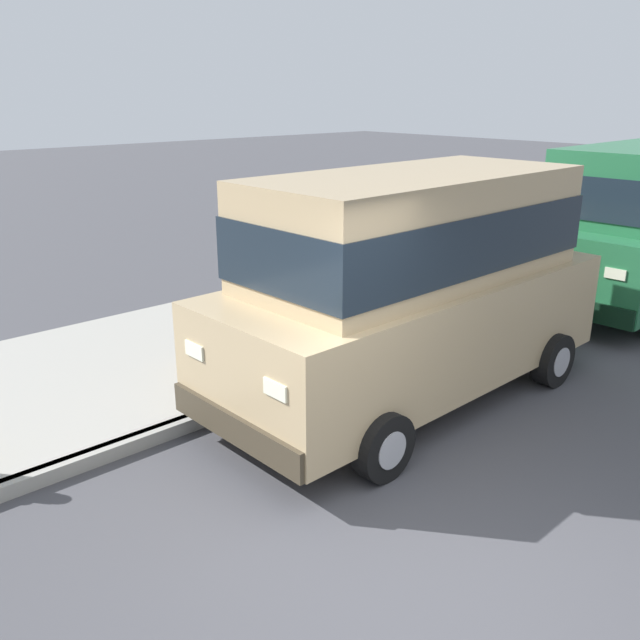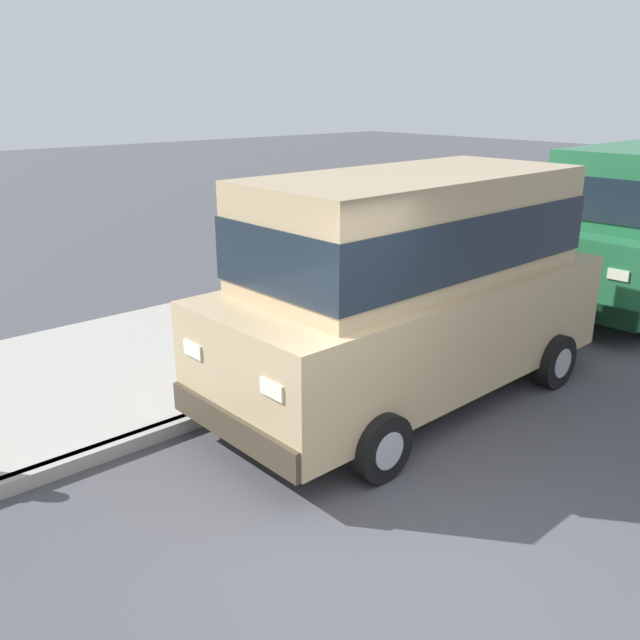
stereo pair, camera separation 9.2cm
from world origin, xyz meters
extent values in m
plane|color=#424247|center=(0.00, 0.00, 0.00)|extent=(80.00, 80.00, 0.00)
cube|color=gray|center=(-3.20, 0.00, 0.07)|extent=(0.16, 64.00, 0.14)
cube|color=#99968E|center=(-5.00, 0.00, 0.07)|extent=(3.60, 64.00, 0.14)
cube|color=tan|center=(-2.22, 2.25, 0.87)|extent=(1.99, 4.83, 1.10)
cube|color=tan|center=(-2.22, 2.25, 1.97)|extent=(1.74, 3.83, 1.10)
cube|color=#19232D|center=(-2.22, 2.25, 1.89)|extent=(1.78, 3.87, 0.61)
cube|color=#3E3527|center=(-2.18, -0.10, 0.46)|extent=(1.87, 0.23, 0.28)
cube|color=#3E3527|center=(-2.26, 4.60, 0.46)|extent=(1.87, 0.23, 0.28)
cylinder|color=black|center=(-1.24, 0.78, 0.32)|extent=(0.23, 0.64, 0.64)
cylinder|color=#9E9EA3|center=(-1.24, 0.78, 0.32)|extent=(0.25, 0.36, 0.35)
cylinder|color=black|center=(-3.14, 0.74, 0.32)|extent=(0.23, 0.64, 0.64)
cylinder|color=#9E9EA3|center=(-3.14, 0.74, 0.32)|extent=(0.25, 0.36, 0.35)
cylinder|color=black|center=(-1.30, 3.75, 0.32)|extent=(0.23, 0.64, 0.64)
cylinder|color=#9E9EA3|center=(-1.30, 3.75, 0.32)|extent=(0.25, 0.36, 0.35)
cylinder|color=black|center=(-3.20, 3.72, 0.32)|extent=(0.23, 0.64, 0.64)
cylinder|color=#9E9EA3|center=(-3.20, 3.72, 0.32)|extent=(0.25, 0.36, 0.35)
cube|color=#EAEACC|center=(-1.59, -0.12, 1.04)|extent=(0.28, 0.08, 0.14)
cube|color=#EAEACC|center=(-2.77, -0.14, 1.04)|extent=(0.28, 0.08, 0.14)
cube|color=black|center=(-2.03, 5.45, 0.46)|extent=(1.87, 0.26, 0.28)
cylinder|color=black|center=(-3.01, 6.28, 0.32)|extent=(0.24, 0.65, 0.64)
cylinder|color=#9E9EA3|center=(-3.01, 6.28, 0.32)|extent=(0.25, 0.36, 0.35)
cylinder|color=black|center=(-3.12, 9.25, 0.32)|extent=(0.24, 0.65, 0.64)
cylinder|color=#9E9EA3|center=(-3.12, 9.25, 0.32)|extent=(0.25, 0.36, 0.35)
cube|color=#EAEACC|center=(-1.44, 5.44, 1.04)|extent=(0.28, 0.09, 0.14)
cube|color=#EAEACC|center=(-2.62, 5.40, 1.04)|extent=(0.28, 0.09, 0.14)
ellipsoid|color=tan|center=(-4.27, 0.72, 0.42)|extent=(0.47, 0.29, 0.20)
cylinder|color=tan|center=(-4.13, 0.75, 0.23)|extent=(0.05, 0.05, 0.18)
cylinder|color=tan|center=(-4.15, 0.64, 0.23)|extent=(0.05, 0.05, 0.18)
cylinder|color=tan|center=(-4.39, 0.81, 0.23)|extent=(0.05, 0.05, 0.18)
cylinder|color=tan|center=(-4.42, 0.70, 0.23)|extent=(0.05, 0.05, 0.18)
sphere|color=tan|center=(-3.99, 0.66, 0.51)|extent=(0.17, 0.17, 0.17)
ellipsoid|color=brown|center=(-3.90, 0.64, 0.49)|extent=(0.12, 0.09, 0.06)
cone|color=tan|center=(-3.99, 0.71, 0.59)|extent=(0.06, 0.06, 0.07)
cone|color=tan|center=(-4.01, 0.61, 0.59)|extent=(0.06, 0.06, 0.07)
cylinder|color=tan|center=(-4.53, 0.78, 0.48)|extent=(0.12, 0.06, 0.13)
camera|label=1|loc=(2.31, -3.17, 3.31)|focal=37.73mm
camera|label=2|loc=(2.38, -3.10, 3.31)|focal=37.73mm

